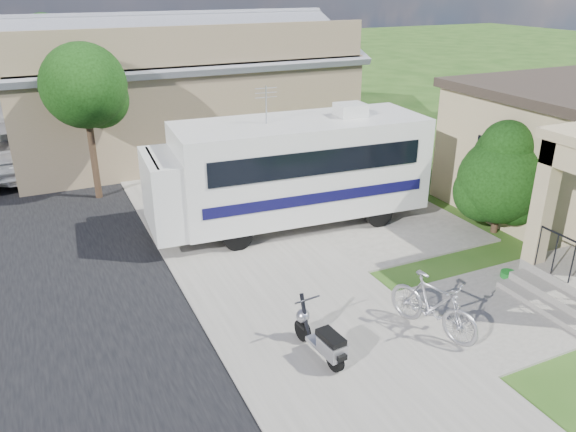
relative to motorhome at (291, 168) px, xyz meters
name	(u,v)px	position (x,y,z in m)	size (l,w,h in m)	color
ground	(365,318)	(-0.62, -4.73, -1.59)	(120.00, 120.00, 0.00)	#204412
sidewalk_slab	(181,175)	(-1.62, 5.27, -1.56)	(4.00, 80.00, 0.06)	slate
driveway_slab	(323,221)	(0.88, -0.23, -1.57)	(7.00, 6.00, 0.05)	slate
walk_slab	(518,306)	(2.38, -5.73, -1.57)	(4.00, 3.00, 0.05)	slate
warehouse	(176,94)	(-0.62, 9.24, 0.40)	(12.50, 8.40, 5.04)	#7D6E4E
street_tree_a	(88,90)	(-4.32, 4.32, 1.66)	(2.44, 2.40, 4.58)	black
street_tree_b	(58,48)	(-4.32, 14.32, 1.80)	(2.44, 2.40, 4.73)	black
street_tree_c	(46,37)	(-4.32, 23.32, 1.51)	(2.44, 2.40, 4.42)	black
motorhome	(291,168)	(0.00, 0.00, 0.00)	(7.37, 2.74, 3.71)	silver
shrub	(502,176)	(4.70, -2.64, -0.07)	(2.43, 2.32, 2.98)	black
scooter	(322,339)	(-2.03, -5.54, -1.16)	(0.52, 1.44, 0.95)	black
bicycle	(433,308)	(0.19, -5.71, -1.02)	(0.53, 1.89, 1.14)	#9F9EA5
pickup_truck	(9,146)	(-6.74, 8.37, -0.75)	(2.80, 6.08, 1.69)	silver
garden_hose	(508,276)	(3.08, -4.76, -1.52)	(0.34, 0.34, 0.15)	#156B1F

